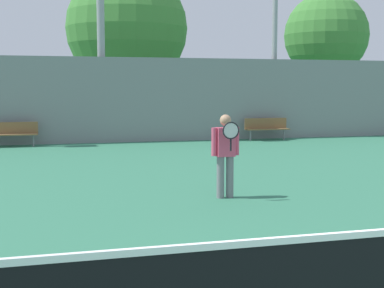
% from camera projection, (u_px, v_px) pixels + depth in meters
% --- Properties ---
extents(tennis_player, '(0.53, 0.40, 1.54)m').
position_uv_depth(tennis_player, '(225.00, 151.00, 9.79)').
color(tennis_player, slate).
rests_on(tennis_player, ground_plane).
extents(bench_courtside_near, '(1.63, 0.40, 0.84)m').
position_uv_depth(bench_courtside_near, '(13.00, 132.00, 18.31)').
color(bench_courtside_near, brown).
rests_on(bench_courtside_near, ground_plane).
extents(bench_adjacent_court, '(1.74, 0.40, 0.84)m').
position_uv_depth(bench_adjacent_court, '(267.00, 127.00, 20.69)').
color(bench_adjacent_court, brown).
rests_on(bench_adjacent_court, ground_plane).
extents(back_fence, '(26.28, 0.06, 3.13)m').
position_uv_depth(back_fence, '(119.00, 100.00, 19.64)').
color(back_fence, gray).
rests_on(back_fence, ground_plane).
extents(tree_green_tall, '(5.56, 5.56, 7.51)m').
position_uv_depth(tree_green_tall, '(127.00, 29.00, 24.61)').
color(tree_green_tall, brown).
rests_on(tree_green_tall, ground_plane).
extents(tree_dark_dense, '(4.20, 4.20, 6.73)m').
position_uv_depth(tree_dark_dense, '(326.00, 36.00, 26.81)').
color(tree_dark_dense, brown).
rests_on(tree_dark_dense, ground_plane).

